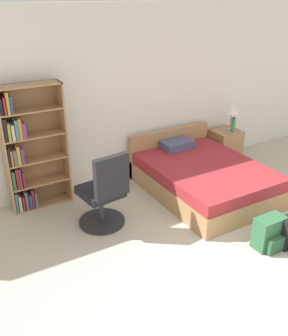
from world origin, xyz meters
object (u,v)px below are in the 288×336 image
object	(u,v)px
bed	(202,176)
water_bottle	(233,125)
bookshelf	(28,151)
table_lamp	(232,110)
office_chair	(104,195)
nightstand	(225,145)
backpack_green	(270,233)

from	to	relation	value
bed	water_bottle	world-z (taller)	water_bottle
bookshelf	table_lamp	distance (m)	3.42
water_bottle	bookshelf	bearing A→B (deg)	176.72
bed	bookshelf	bearing A→B (deg)	160.09
bed	water_bottle	xyz separation A→B (m)	(1.12, 0.63, 0.42)
office_chair	water_bottle	xyz separation A→B (m)	(2.75, 0.76, 0.22)
office_chair	table_lamp	distance (m)	2.94
bookshelf	nightstand	world-z (taller)	bookshelf
bed	backpack_green	world-z (taller)	bed
table_lamp	nightstand	bearing A→B (deg)	168.41
bookshelf	water_bottle	distance (m)	3.40
bookshelf	bed	distance (m)	2.48
backpack_green	office_chair	bearing A→B (deg)	137.52
table_lamp	water_bottle	bearing A→B (deg)	-103.22
water_bottle	nightstand	bearing A→B (deg)	113.06
bookshelf	office_chair	xyz separation A→B (m)	(0.64, -0.96, -0.38)
water_bottle	table_lamp	bearing A→B (deg)	76.78
bed	table_lamp	distance (m)	1.51
bookshelf	bed	world-z (taller)	bookshelf
bookshelf	water_bottle	world-z (taller)	bookshelf
table_lamp	water_bottle	size ratio (longest dim) A/B	1.79
office_chair	backpack_green	size ratio (longest dim) A/B	2.66
bed	water_bottle	bearing A→B (deg)	29.19
table_lamp	backpack_green	bearing A→B (deg)	-120.76
nightstand	water_bottle	world-z (taller)	water_bottle
bed	table_lamp	bearing A→B (deg)	32.12
table_lamp	bookshelf	bearing A→B (deg)	178.26
bookshelf	nightstand	xyz separation A→B (m)	(3.35, -0.09, -0.55)
nightstand	water_bottle	bearing A→B (deg)	-66.94
table_lamp	water_bottle	distance (m)	0.26
office_chair	backpack_green	world-z (taller)	office_chair
water_bottle	backpack_green	xyz separation A→B (m)	(-1.29, -2.11, -0.48)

